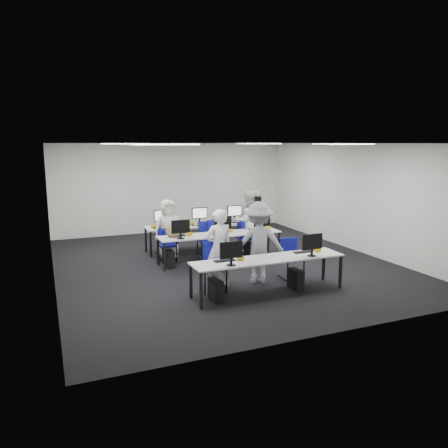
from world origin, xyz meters
name	(u,v)px	position (x,y,z in m)	size (l,w,h in m)	color
room	(223,205)	(0.00, 0.00, 1.50)	(9.00, 9.02, 3.00)	black
ceiling_panels	(223,144)	(0.00, 0.00, 2.98)	(5.20, 4.60, 0.02)	white
desk_front	(269,261)	(0.00, -2.40, 0.68)	(3.20, 0.70, 0.73)	silver
desk_mid	(220,236)	(0.00, 0.20, 0.68)	(3.20, 0.70, 0.73)	silver
desk_back	(202,226)	(0.00, 1.60, 0.68)	(3.20, 0.70, 0.73)	silver
equipment_front	(260,277)	(-0.19, -2.42, 0.36)	(2.51, 0.41, 1.19)	#0C29A2
equipment_mid	(213,249)	(-0.19, 0.18, 0.36)	(2.91, 0.41, 1.19)	white
equipment_back	(208,236)	(0.19, 1.62, 0.36)	(2.91, 0.41, 1.19)	white
chair_0	(215,276)	(-0.94, -1.82, 0.31)	(0.61, 0.64, 0.99)	#111188
chair_1	(291,266)	(0.95, -1.72, 0.28)	(0.48, 0.51, 0.89)	#111188
chair_2	(167,251)	(-1.24, 0.77, 0.26)	(0.41, 0.45, 0.82)	#111188
chair_3	(208,247)	(-0.15, 0.67, 0.30)	(0.54, 0.57, 0.95)	#111188
chair_4	(244,244)	(0.97, 0.80, 0.26)	(0.51, 0.54, 0.81)	#111188
chair_5	(167,249)	(-1.19, 0.96, 0.26)	(0.48, 0.51, 0.82)	#111188
chair_6	(209,243)	(0.02, 1.04, 0.31)	(0.63, 0.66, 0.99)	#111188
chair_7	(241,241)	(0.95, 0.99, 0.29)	(0.59, 0.62, 0.91)	#111188
handbag	(174,230)	(-1.20, 0.28, 0.89)	(0.40, 0.25, 0.32)	#93724C
student_0	(219,248)	(-0.78, -1.67, 0.84)	(0.61, 0.40, 1.68)	silver
student_1	(248,221)	(1.12, 0.93, 0.85)	(0.83, 0.64, 1.70)	silver
student_2	(168,229)	(-1.10, 1.13, 0.78)	(0.76, 0.49, 1.55)	silver
student_3	(255,221)	(1.34, 0.93, 0.86)	(1.00, 0.42, 1.71)	silver
photographer	(259,243)	(0.13, -1.70, 0.88)	(1.14, 0.66, 1.77)	slate
dslr_camera	(258,199)	(0.18, -1.53, 1.82)	(0.14, 0.18, 0.10)	black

